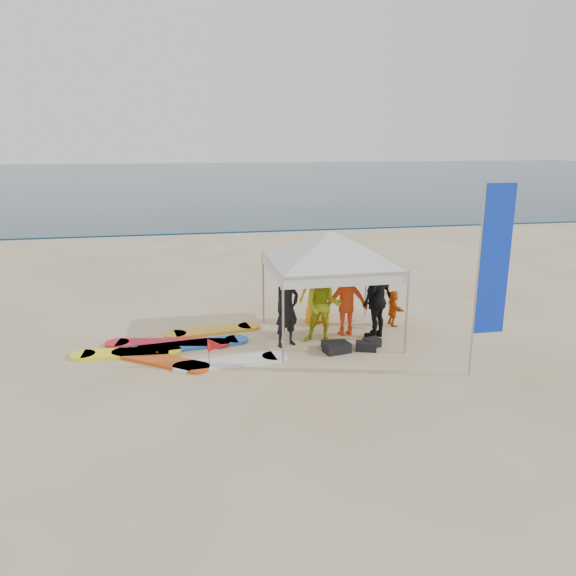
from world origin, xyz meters
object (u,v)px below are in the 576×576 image
(canopy_tent, at_px, (331,231))
(person_seated, at_px, (393,308))
(person_yellow, at_px, (323,305))
(person_orange_a, at_px, (346,299))
(person_black_a, at_px, (287,309))
(person_black_b, at_px, (377,300))
(feather_flag, at_px, (493,262))
(marker_pennant, at_px, (215,345))
(person_orange_b, at_px, (317,288))
(surfboard_spread, at_px, (181,348))

(canopy_tent, bearing_deg, person_seated, 14.86)
(person_yellow, xyz_separation_m, person_orange_a, (0.69, 0.46, -0.02))
(person_black_a, bearing_deg, person_black_b, -25.80)
(person_yellow, bearing_deg, person_orange_a, 51.18)
(person_yellow, relative_size, canopy_tent, 0.46)
(person_orange_a, bearing_deg, feather_flag, 124.87)
(person_black_b, bearing_deg, person_seated, -171.78)
(feather_flag, height_order, marker_pennant, feather_flag)
(person_yellow, height_order, marker_pennant, person_yellow)
(person_yellow, relative_size, person_orange_b, 0.96)
(person_orange_a, bearing_deg, surfboard_spread, 5.00)
(person_yellow, bearing_deg, feather_flag, -24.35)
(person_orange_a, relative_size, person_seated, 1.92)
(person_black_b, distance_m, surfboard_spread, 4.66)
(person_black_a, height_order, feather_flag, feather_flag)
(person_seated, bearing_deg, feather_flag, -168.00)
(feather_flag, xyz_separation_m, marker_pennant, (-5.24, 1.38, -1.81))
(person_yellow, bearing_deg, surfboard_spread, -164.45)
(person_seated, distance_m, feather_flag, 3.81)
(person_yellow, xyz_separation_m, feather_flag, (2.69, -2.43, 1.42))
(person_seated, xyz_separation_m, canopy_tent, (-1.80, -0.48, 2.09))
(feather_flag, bearing_deg, person_orange_a, 124.74)
(person_orange_b, relative_size, marker_pennant, 2.89)
(person_orange_b, xyz_separation_m, surfboard_spread, (-3.45, -1.29, -0.89))
(person_yellow, distance_m, person_orange_a, 0.83)
(person_yellow, height_order, person_orange_a, person_yellow)
(person_orange_a, height_order, surfboard_spread, person_orange_a)
(person_orange_b, bearing_deg, person_black_b, 110.38)
(person_orange_b, bearing_deg, marker_pennant, 22.09)
(person_black_a, bearing_deg, surfboard_spread, 146.59)
(person_yellow, height_order, surfboard_spread, person_yellow)
(person_black_a, distance_m, surfboard_spread, 2.54)
(feather_flag, bearing_deg, person_black_a, 146.16)
(person_black_a, relative_size, surfboard_spread, 0.43)
(canopy_tent, bearing_deg, person_orange_a, 12.65)
(marker_pennant, bearing_deg, person_orange_b, 41.63)
(person_seated, bearing_deg, person_orange_a, 106.58)
(person_yellow, relative_size, feather_flag, 0.45)
(person_black_a, xyz_separation_m, feather_flag, (3.54, -2.37, 1.43))
(person_black_b, distance_m, person_orange_b, 1.75)
(canopy_tent, relative_size, feather_flag, 0.99)
(person_yellow, distance_m, surfboard_spread, 3.35)
(feather_flag, bearing_deg, person_orange_b, 122.84)
(person_orange_b, distance_m, surfboard_spread, 3.79)
(person_yellow, xyz_separation_m, person_seated, (2.06, 0.84, -0.43))
(person_yellow, bearing_deg, person_black_a, -158.30)
(person_seated, relative_size, feather_flag, 0.23)
(person_black_a, relative_size, person_seated, 1.93)
(person_yellow, xyz_separation_m, canopy_tent, (0.26, 0.36, 1.66))
(person_black_b, bearing_deg, canopy_tent, -53.94)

